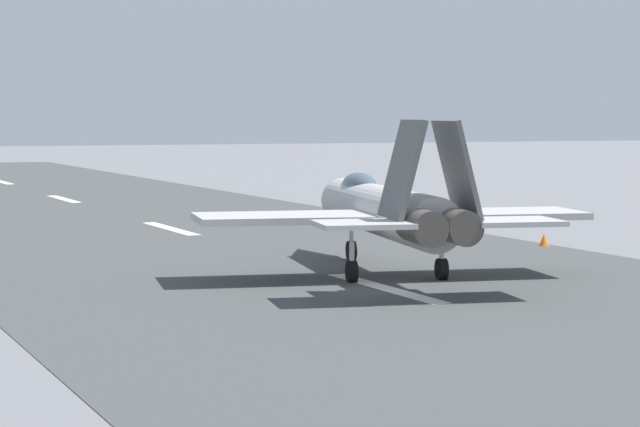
# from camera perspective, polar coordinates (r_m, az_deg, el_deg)

# --- Properties ---
(ground_plane) EXTENTS (400.00, 400.00, 0.00)m
(ground_plane) POSITION_cam_1_polar(r_m,az_deg,el_deg) (42.83, 3.16, -3.36)
(ground_plane) COLOR slate
(runway_strip) EXTENTS (240.00, 26.00, 0.02)m
(runway_strip) POSITION_cam_1_polar(r_m,az_deg,el_deg) (42.81, 3.17, -3.35)
(runway_strip) COLOR #424444
(runway_strip) RESTS_ON ground
(fighter_jet) EXTENTS (17.55, 14.02, 5.56)m
(fighter_jet) POSITION_cam_1_polar(r_m,az_deg,el_deg) (46.66, 2.80, 0.19)
(fighter_jet) COLOR #B0AFAE
(fighter_jet) RESTS_ON ground
(crew_person) EXTENTS (0.36, 0.69, 1.61)m
(crew_person) POSITION_cam_1_polar(r_m,az_deg,el_deg) (61.59, 3.78, -0.27)
(crew_person) COLOR #1E2338
(crew_person) RESTS_ON ground
(marker_cone_mid) EXTENTS (0.44, 0.44, 0.55)m
(marker_cone_mid) POSITION_cam_1_polar(r_m,az_deg,el_deg) (57.82, 9.69, -1.15)
(marker_cone_mid) COLOR orange
(marker_cone_mid) RESTS_ON ground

